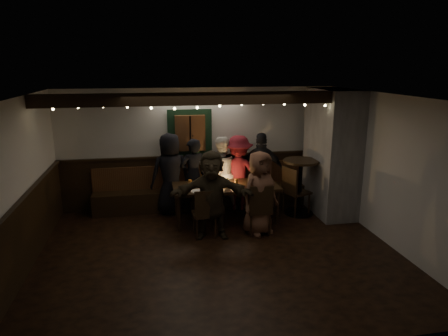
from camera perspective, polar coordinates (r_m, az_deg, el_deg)
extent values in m
cube|color=black|center=(6.87, -0.81, -12.08)|extent=(6.00, 5.00, 0.01)
cube|color=black|center=(6.15, -0.90, 10.18)|extent=(6.00, 5.00, 0.01)
cube|color=silver|center=(8.80, -3.60, 2.93)|extent=(6.00, 0.01, 2.60)
cube|color=silver|center=(6.61, -27.51, -2.72)|extent=(0.01, 5.00, 2.60)
cube|color=silver|center=(7.48, 22.47, -0.28)|extent=(0.01, 5.00, 2.60)
cube|color=black|center=(8.95, -3.50, -1.82)|extent=(6.00, 0.05, 1.10)
cube|color=black|center=(6.84, -26.53, -8.72)|extent=(0.05, 5.00, 1.10)
cube|color=slate|center=(8.58, 15.12, 2.14)|extent=(0.70, 1.40, 2.60)
cube|color=black|center=(8.81, -3.26, -4.30)|extent=(4.60, 0.45, 0.45)
cube|color=#4B2713|center=(8.85, -3.46, -1.00)|extent=(4.60, 0.06, 0.50)
cube|color=black|center=(8.65, -4.90, 5.06)|extent=(0.95, 0.04, 1.00)
cube|color=#4B2713|center=(8.59, -4.86, 4.99)|extent=(0.64, 0.12, 0.76)
cube|color=black|center=(7.15, -2.26, 9.87)|extent=(6.00, 0.16, 0.22)
sphere|color=#FFE599|center=(7.24, -23.24, 7.74)|extent=(0.04, 0.04, 0.04)
sphere|color=#FFE599|center=(7.16, -20.11, 8.16)|extent=(0.04, 0.04, 0.04)
sphere|color=#FFE599|center=(7.10, -16.91, 8.42)|extent=(0.04, 0.04, 0.04)
sphere|color=#FFE599|center=(7.07, -13.64, 8.47)|extent=(0.04, 0.04, 0.04)
sphere|color=#FFE599|center=(7.07, -10.36, 8.43)|extent=(0.04, 0.04, 0.04)
sphere|color=#FFE599|center=(7.08, -7.08, 8.43)|extent=(0.04, 0.04, 0.04)
sphere|color=#FFE599|center=(7.12, -3.83, 8.59)|extent=(0.04, 0.04, 0.04)
sphere|color=#FFE599|center=(7.17, -0.62, 8.86)|extent=(0.04, 0.04, 0.04)
sphere|color=#FFE599|center=(7.25, 2.53, 9.09)|extent=(0.04, 0.04, 0.04)
sphere|color=#FFE599|center=(7.35, 5.61, 9.16)|extent=(0.04, 0.04, 0.04)
sphere|color=#FFE599|center=(7.47, 8.60, 9.02)|extent=(0.04, 0.04, 0.04)
sphere|color=#FFE599|center=(7.61, 11.48, 8.80)|extent=(0.04, 0.04, 0.04)
sphere|color=#FFE599|center=(7.77, 14.24, 8.65)|extent=(0.04, 0.04, 0.04)
sphere|color=#FFE599|center=(7.94, 16.90, 8.64)|extent=(0.04, 0.04, 0.04)
cube|color=black|center=(7.94, 0.26, -2.70)|extent=(2.08, 0.89, 0.06)
cylinder|color=black|center=(7.61, -6.41, -6.57)|extent=(0.07, 0.07, 0.68)
cylinder|color=black|center=(8.30, -6.79, -4.75)|extent=(0.07, 0.07, 0.68)
cylinder|color=black|center=(7.96, 7.62, -5.64)|extent=(0.07, 0.07, 0.68)
cylinder|color=black|center=(8.62, 6.12, -3.98)|extent=(0.07, 0.07, 0.68)
cylinder|color=#BF7226|center=(7.86, -4.88, -2.18)|extent=(0.07, 0.07, 0.14)
cylinder|color=#BF7226|center=(7.64, -2.67, -2.65)|extent=(0.07, 0.07, 0.14)
cylinder|color=silver|center=(8.06, -0.46, -1.70)|extent=(0.07, 0.07, 0.14)
cylinder|color=#BF7226|center=(7.90, 1.80, -2.05)|extent=(0.07, 0.07, 0.14)
cylinder|color=silver|center=(8.20, 4.19, -1.46)|extent=(0.07, 0.07, 0.14)
cylinder|color=#BF7226|center=(7.94, 5.69, -2.03)|extent=(0.07, 0.07, 0.14)
cylinder|color=white|center=(7.57, -3.79, -3.34)|extent=(0.26, 0.26, 0.01)
cube|color=#B2B2B7|center=(7.88, 0.33, -2.43)|extent=(0.16, 0.10, 0.05)
cylinder|color=#990C0C|center=(7.86, 0.12, -2.06)|extent=(0.04, 0.04, 0.16)
cylinder|color=gold|center=(7.87, 0.54, -2.04)|extent=(0.04, 0.04, 0.16)
cylinder|color=silver|center=(7.98, 0.55, -2.10)|extent=(0.05, 0.05, 0.08)
sphere|color=#FFB24C|center=(7.96, 0.55, -1.69)|extent=(0.03, 0.03, 0.03)
cube|color=black|center=(7.35, -2.83, -6.56)|extent=(0.44, 0.44, 0.04)
cube|color=black|center=(7.09, -2.55, -5.15)|extent=(0.42, 0.07, 0.48)
cylinder|color=black|center=(7.62, -1.80, -7.57)|extent=(0.04, 0.04, 0.41)
cylinder|color=black|center=(7.31, -1.23, -8.55)|extent=(0.04, 0.04, 0.41)
cylinder|color=black|center=(7.56, -4.33, -7.79)|extent=(0.04, 0.04, 0.41)
cylinder|color=black|center=(7.25, -3.86, -8.79)|extent=(0.04, 0.04, 0.41)
cube|color=black|center=(7.49, 4.93, -6.00)|extent=(0.45, 0.45, 0.04)
cube|color=black|center=(7.21, 5.35, -4.53)|extent=(0.44, 0.06, 0.50)
cylinder|color=black|center=(7.77, 5.87, -7.09)|extent=(0.04, 0.04, 0.43)
cylinder|color=black|center=(7.45, 6.56, -8.09)|extent=(0.04, 0.04, 0.43)
cylinder|color=black|center=(7.69, 3.28, -7.27)|extent=(0.04, 0.04, 0.43)
cylinder|color=black|center=(7.37, 3.86, -8.28)|extent=(0.04, 0.04, 0.43)
cube|color=black|center=(8.52, 10.34, -3.41)|extent=(0.60, 0.60, 0.04)
cube|color=black|center=(8.31, 9.34, -1.76)|extent=(0.20, 0.45, 0.53)
cylinder|color=black|center=(8.59, 12.04, -5.10)|extent=(0.04, 0.04, 0.45)
cylinder|color=black|center=(8.35, 10.13, -5.58)|extent=(0.04, 0.04, 0.45)
cylinder|color=black|center=(8.86, 10.40, -4.42)|extent=(0.04, 0.04, 0.45)
cylinder|color=black|center=(8.62, 8.50, -4.86)|extent=(0.04, 0.04, 0.45)
cylinder|color=black|center=(8.68, 10.61, -6.29)|extent=(0.60, 0.60, 0.03)
cylinder|color=black|center=(8.50, 10.79, -2.78)|extent=(0.08, 0.08, 1.15)
cylinder|color=black|center=(8.35, 10.98, 0.98)|extent=(0.73, 0.73, 0.05)
imported|color=black|center=(8.42, -7.65, -0.80)|extent=(0.94, 0.73, 1.72)
imported|color=black|center=(8.46, -4.42, -1.09)|extent=(0.67, 0.53, 1.59)
imported|color=silver|center=(8.54, -0.54, -0.83)|extent=(0.93, 0.81, 1.61)
imported|color=maroon|center=(8.59, 2.08, -0.69)|extent=(1.17, 0.85, 1.63)
imported|color=black|center=(8.70, 5.38, -0.39)|extent=(1.05, 0.63, 1.67)
imported|color=#2F2719|center=(7.17, -1.78, -3.85)|extent=(1.55, 0.70, 1.62)
imported|color=brown|center=(7.38, 5.08, -3.57)|extent=(0.91, 0.78, 1.57)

